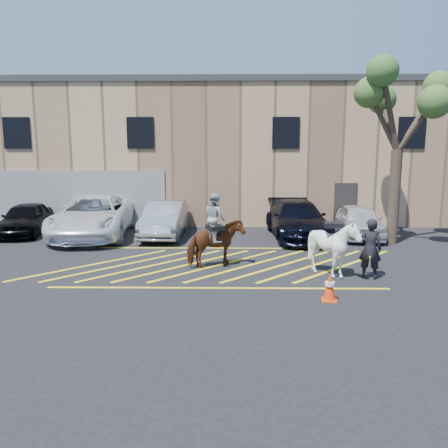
{
  "coord_description": "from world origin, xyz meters",
  "views": [
    {
      "loc": [
        0.34,
        -14.42,
        3.78
      ],
      "look_at": [
        0.13,
        0.2,
        1.3
      ],
      "focal_mm": 35.0,
      "sensor_mm": 36.0,
      "label": 1
    }
  ],
  "objects_px": {
    "car_silver_sedan": "(165,219)",
    "tree": "(400,100)",
    "car_white_suv": "(359,221)",
    "car_black_suv": "(26,219)",
    "saddled_white": "(333,247)",
    "handler": "(370,249)",
    "traffic_cone": "(330,287)",
    "car_blue_suv": "(297,219)",
    "car_white_pickup": "(93,216)",
    "mounted_bay": "(215,238)"
  },
  "relations": [
    {
      "from": "car_blue_suv",
      "to": "tree",
      "type": "height_order",
      "value": "tree"
    },
    {
      "from": "car_white_pickup",
      "to": "handler",
      "type": "distance_m",
      "value": 11.97
    },
    {
      "from": "car_blue_suv",
      "to": "tree",
      "type": "xyz_separation_m",
      "value": [
        3.7,
        -1.19,
        4.9
      ]
    },
    {
      "from": "traffic_cone",
      "to": "car_silver_sedan",
      "type": "bearing_deg",
      "value": 122.96
    },
    {
      "from": "car_silver_sedan",
      "to": "handler",
      "type": "distance_m",
      "value": 9.5
    },
    {
      "from": "car_black_suv",
      "to": "traffic_cone",
      "type": "xyz_separation_m",
      "value": [
        11.79,
        -8.72,
        -0.36
      ]
    },
    {
      "from": "car_silver_sedan",
      "to": "mounted_bay",
      "type": "distance_m",
      "value": 5.71
    },
    {
      "from": "car_blue_suv",
      "to": "tree",
      "type": "relative_size",
      "value": 0.75
    },
    {
      "from": "tree",
      "to": "handler",
      "type": "bearing_deg",
      "value": -116.3
    },
    {
      "from": "mounted_bay",
      "to": "saddled_white",
      "type": "height_order",
      "value": "mounted_bay"
    },
    {
      "from": "handler",
      "to": "saddled_white",
      "type": "bearing_deg",
      "value": 6.9
    },
    {
      "from": "car_silver_sedan",
      "to": "tree",
      "type": "height_order",
      "value": "tree"
    },
    {
      "from": "car_silver_sedan",
      "to": "tree",
      "type": "xyz_separation_m",
      "value": [
        9.51,
        -1.38,
        4.93
      ]
    },
    {
      "from": "car_blue_suv",
      "to": "handler",
      "type": "height_order",
      "value": "handler"
    },
    {
      "from": "car_white_suv",
      "to": "tree",
      "type": "xyz_separation_m",
      "value": [
        0.95,
        -1.33,
        4.98
      ]
    },
    {
      "from": "saddled_white",
      "to": "traffic_cone",
      "type": "height_order",
      "value": "saddled_white"
    },
    {
      "from": "car_white_pickup",
      "to": "car_blue_suv",
      "type": "height_order",
      "value": "car_white_pickup"
    },
    {
      "from": "mounted_bay",
      "to": "car_white_suv",
      "type": "bearing_deg",
      "value": 39.81
    },
    {
      "from": "saddled_white",
      "to": "handler",
      "type": "bearing_deg",
      "value": -10.62
    },
    {
      "from": "car_black_suv",
      "to": "handler",
      "type": "xyz_separation_m",
      "value": [
        13.41,
        -6.73,
        0.18
      ]
    },
    {
      "from": "car_white_pickup",
      "to": "mounted_bay",
      "type": "xyz_separation_m",
      "value": [
        5.56,
        -5.08,
        0.08
      ]
    },
    {
      "from": "car_white_pickup",
      "to": "car_white_suv",
      "type": "height_order",
      "value": "car_white_pickup"
    },
    {
      "from": "car_white_suv",
      "to": "traffic_cone",
      "type": "relative_size",
      "value": 5.76
    },
    {
      "from": "car_white_pickup",
      "to": "car_blue_suv",
      "type": "xyz_separation_m",
      "value": [
        8.96,
        -0.1,
        -0.1
      ]
    },
    {
      "from": "car_white_suv",
      "to": "mounted_bay",
      "type": "distance_m",
      "value": 8.0
    },
    {
      "from": "car_blue_suv",
      "to": "handler",
      "type": "distance_m",
      "value": 6.31
    },
    {
      "from": "car_white_pickup",
      "to": "car_silver_sedan",
      "type": "distance_m",
      "value": 3.15
    },
    {
      "from": "car_white_suv",
      "to": "mounted_bay",
      "type": "relative_size",
      "value": 1.73
    },
    {
      "from": "car_blue_suv",
      "to": "car_white_pickup",
      "type": "bearing_deg",
      "value": 176.61
    },
    {
      "from": "handler",
      "to": "mounted_bay",
      "type": "distance_m",
      "value": 4.78
    },
    {
      "from": "car_silver_sedan",
      "to": "car_blue_suv",
      "type": "xyz_separation_m",
      "value": [
        5.81,
        -0.19,
        0.04
      ]
    },
    {
      "from": "car_blue_suv",
      "to": "saddled_white",
      "type": "xyz_separation_m",
      "value": [
        0.18,
        -6.0,
        0.1
      ]
    },
    {
      "from": "car_white_pickup",
      "to": "car_white_suv",
      "type": "xyz_separation_m",
      "value": [
        11.7,
        0.04,
        -0.18
      ]
    },
    {
      "from": "car_black_suv",
      "to": "car_white_suv",
      "type": "height_order",
      "value": "car_black_suv"
    },
    {
      "from": "car_black_suv",
      "to": "tree",
      "type": "xyz_separation_m",
      "value": [
        15.88,
        -1.73,
        4.97
      ]
    },
    {
      "from": "car_black_suv",
      "to": "saddled_white",
      "type": "bearing_deg",
      "value": -35.08
    },
    {
      "from": "traffic_cone",
      "to": "tree",
      "type": "height_order",
      "value": "tree"
    },
    {
      "from": "car_black_suv",
      "to": "car_blue_suv",
      "type": "bearing_deg",
      "value": -9.76
    },
    {
      "from": "car_black_suv",
      "to": "car_white_pickup",
      "type": "distance_m",
      "value": 3.26
    },
    {
      "from": "handler",
      "to": "tree",
      "type": "bearing_deg",
      "value": -98.78
    },
    {
      "from": "saddled_white",
      "to": "tree",
      "type": "bearing_deg",
      "value": 53.83
    },
    {
      "from": "car_silver_sedan",
      "to": "car_white_suv",
      "type": "height_order",
      "value": "car_silver_sedan"
    },
    {
      "from": "handler",
      "to": "car_silver_sedan",
      "type": "bearing_deg",
      "value": -24.68
    },
    {
      "from": "car_black_suv",
      "to": "saddled_white",
      "type": "distance_m",
      "value": 13.99
    },
    {
      "from": "car_blue_suv",
      "to": "car_black_suv",
      "type": "bearing_deg",
      "value": 174.7
    },
    {
      "from": "mounted_bay",
      "to": "tree",
      "type": "height_order",
      "value": "tree"
    },
    {
      "from": "car_silver_sedan",
      "to": "car_white_suv",
      "type": "bearing_deg",
      "value": 0.68
    },
    {
      "from": "car_blue_suv",
      "to": "mounted_bay",
      "type": "xyz_separation_m",
      "value": [
        -3.4,
        -4.98,
        0.18
      ]
    },
    {
      "from": "car_white_pickup",
      "to": "traffic_cone",
      "type": "bearing_deg",
      "value": -49.55
    },
    {
      "from": "car_silver_sedan",
      "to": "car_white_suv",
      "type": "xyz_separation_m",
      "value": [
        8.56,
        -0.05,
        -0.04
      ]
    }
  ]
}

